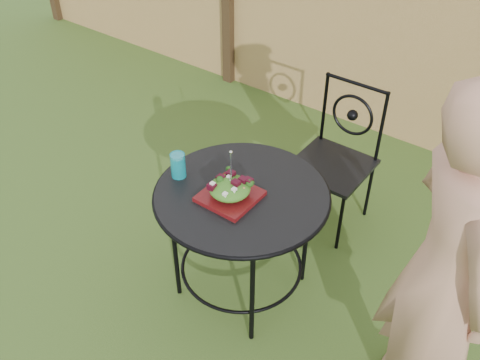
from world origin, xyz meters
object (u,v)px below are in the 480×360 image
Objects in this scene: salad_plate at (230,196)px; patio_chair at (337,155)px; patio_table at (242,212)px; diner at (445,272)px.

patio_chair is at bearing 82.54° from salad_plate.
patio_table is 0.97× the size of patio_chair.
patio_table is 1.09m from diner.
patio_table is at bearing -96.70° from patio_chair.
patio_table is at bearing 44.90° from diner.
patio_table is at bearing 73.55° from salad_plate.
salad_plate is (-0.12, -0.94, 0.23)m from patio_chair.
diner reaches higher than salad_plate.
diner is 6.41× the size of salad_plate.
patio_chair is at bearing 3.34° from diner.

